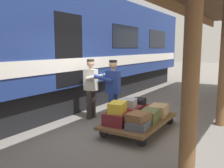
# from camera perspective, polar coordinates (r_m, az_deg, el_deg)

# --- Properties ---
(ground_plane) EXTENTS (60.00, 60.00, 0.00)m
(ground_plane) POSITION_cam_1_polar(r_m,az_deg,el_deg) (6.11, 3.83, -10.80)
(ground_plane) COLOR slate
(train_car) EXTENTS (3.02, 18.54, 4.00)m
(train_car) POSITION_cam_1_polar(r_m,az_deg,el_deg) (7.92, -18.16, 8.39)
(train_car) COLOR navy
(train_car) RESTS_ON ground_plane
(luggage_cart) EXTENTS (1.19, 2.15, 0.28)m
(luggage_cart) POSITION_cam_1_polar(r_m,az_deg,el_deg) (6.05, 6.41, -8.65)
(luggage_cart) COLOR brown
(luggage_cart) RESTS_ON ground_plane
(suitcase_red_plastic) EXTENTS (0.46, 0.66, 0.18)m
(suitcase_red_plastic) POSITION_cam_1_polar(r_m,az_deg,el_deg) (6.64, 6.55, -5.92)
(suitcase_red_plastic) COLOR #AD231E
(suitcase_red_plastic) RESTS_ON luggage_cart
(suitcase_tan_vintage) EXTENTS (0.46, 0.59, 0.27)m
(suitcase_tan_vintage) POSITION_cam_1_polar(r_m,az_deg,el_deg) (6.42, 10.91, -6.08)
(suitcase_tan_vintage) COLOR tan
(suitcase_tan_vintage) RESTS_ON luggage_cart
(suitcase_maroon_trunk) EXTENTS (0.56, 0.65, 0.27)m
(suitcase_maroon_trunk) POSITION_cam_1_polar(r_m,az_deg,el_deg) (5.62, 1.30, -8.07)
(suitcase_maroon_trunk) COLOR maroon
(suitcase_maroon_trunk) RESTS_ON luggage_cart
(suitcase_burgundy_valise) EXTENTS (0.50, 0.60, 0.29)m
(suitcase_burgundy_valise) POSITION_cam_1_polar(r_m,az_deg,el_deg) (6.11, 4.15, -6.61)
(suitcase_burgundy_valise) COLOR maroon
(suitcase_burgundy_valise) RESTS_ON luggage_cart
(suitcase_slate_roller) EXTENTS (0.51, 0.66, 0.17)m
(suitcase_slate_roller) POSITION_cam_1_polar(r_m,az_deg,el_deg) (5.39, 6.28, -9.39)
(suitcase_slate_roller) COLOR #4C515B
(suitcase_slate_roller) RESTS_ON luggage_cart
(suitcase_olive_duffel) EXTENTS (0.44, 0.66, 0.27)m
(suitcase_olive_duffel) POSITION_cam_1_polar(r_m,az_deg,el_deg) (5.89, 8.81, -7.36)
(suitcase_olive_duffel) COLOR brown
(suitcase_olive_duffel) RESTS_ON luggage_cart
(suitcase_gray_aluminum) EXTENTS (0.44, 0.45, 0.19)m
(suitcase_gray_aluminum) POSITION_cam_1_polar(r_m,az_deg,el_deg) (6.07, 3.86, -4.40)
(suitcase_gray_aluminum) COLOR #9EA0A5
(suitcase_gray_aluminum) RESTS_ON suitcase_burgundy_valise
(suitcase_yellow_case) EXTENTS (0.44, 0.56, 0.24)m
(suitcase_yellow_case) POSITION_cam_1_polar(r_m,az_deg,el_deg) (5.57, 1.29, -5.52)
(suitcase_yellow_case) COLOR gold
(suitcase_yellow_case) RESTS_ON suitcase_maroon_trunk
(suitcase_brown_leather) EXTENTS (0.42, 0.53, 0.16)m
(suitcase_brown_leather) POSITION_cam_1_polar(r_m,az_deg,el_deg) (5.36, 6.24, -7.65)
(suitcase_brown_leather) COLOR brown
(suitcase_brown_leather) RESTS_ON suitcase_slate_roller
(suitcase_black_hardshell) EXTENTS (0.38, 0.46, 0.20)m
(suitcase_black_hardshell) POSITION_cam_1_polar(r_m,az_deg,el_deg) (6.58, 6.19, -4.32)
(suitcase_black_hardshell) COLOR black
(suitcase_black_hardshell) RESTS_ON suitcase_red_plastic
(porter_in_overalls) EXTENTS (0.69, 0.47, 1.70)m
(porter_in_overalls) POSITION_cam_1_polar(r_m,az_deg,el_deg) (6.47, 0.09, -1.23)
(porter_in_overalls) COLOR navy
(porter_in_overalls) RESTS_ON ground_plane
(porter_by_door) EXTENTS (0.68, 0.45, 1.70)m
(porter_by_door) POSITION_cam_1_polar(r_m,az_deg,el_deg) (6.92, -4.87, -0.62)
(porter_by_door) COLOR #332D28
(porter_by_door) RESTS_ON ground_plane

